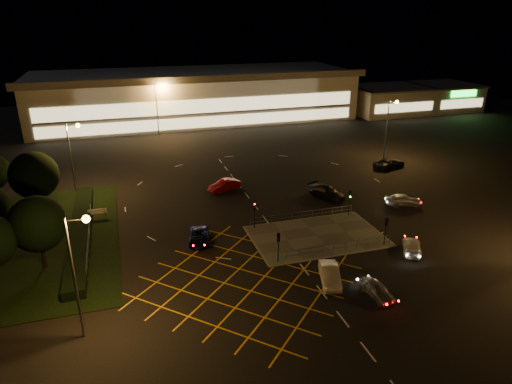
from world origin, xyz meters
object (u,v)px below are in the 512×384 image
object	(u,v)px
car_right_silver	(403,200)
car_circ_red	(225,185)
car_approach_white	(412,246)
car_left_blue	(199,237)
car_near_silver	(377,290)
car_queue_white	(330,275)
signal_nw	(254,210)
car_far_dkgrey	(326,192)
signal_se	(386,225)
signal_ne	(350,198)
signal_sw	(278,241)
car_east_grey	(389,163)

from	to	relation	value
car_right_silver	car_circ_red	world-z (taller)	car_circ_red
car_right_silver	car_approach_white	distance (m)	12.49
car_left_blue	car_approach_white	distance (m)	22.41
car_near_silver	car_circ_red	bearing A→B (deg)	97.84
car_queue_white	car_approach_white	xyz separation A→B (m)	(10.63, 2.67, -0.13)
car_right_silver	car_left_blue	bearing A→B (deg)	115.36
signal_nw	car_far_dkgrey	distance (m)	13.54
signal_se	signal_ne	xyz separation A→B (m)	(0.00, 7.99, 0.00)
signal_sw	car_near_silver	xyz separation A→B (m)	(6.31, -8.00, -1.72)
signal_ne	car_far_dkgrey	xyz separation A→B (m)	(-0.04, 6.14, -1.57)
car_circ_red	car_east_grey	bearing A→B (deg)	71.31
car_far_dkgrey	car_right_silver	distance (m)	9.83
car_far_dkgrey	signal_se	bearing A→B (deg)	-114.04
signal_nw	car_approach_white	size ratio (longest dim) A/B	0.73
signal_se	car_circ_red	size ratio (longest dim) A/B	0.67
car_circ_red	signal_se	bearing A→B (deg)	8.41
signal_se	car_circ_red	bearing A→B (deg)	-58.86
signal_sw	car_far_dkgrey	world-z (taller)	signal_sw
car_queue_white	car_east_grey	xyz separation A→B (m)	(23.60, 27.28, 0.01)
signal_nw	car_far_dkgrey	size ratio (longest dim) A/B	0.58
signal_nw	car_circ_red	world-z (taller)	signal_nw
signal_ne	car_circ_red	world-z (taller)	signal_ne
car_queue_white	car_approach_white	distance (m)	10.96
car_circ_red	signal_sw	bearing A→B (deg)	-21.41
signal_nw	signal_ne	bearing A→B (deg)	0.00
car_approach_white	signal_nw	bearing A→B (deg)	-4.17
car_left_blue	car_far_dkgrey	world-z (taller)	car_far_dkgrey
car_left_blue	car_right_silver	world-z (taller)	car_right_silver
car_left_blue	car_approach_white	size ratio (longest dim) A/B	1.06
car_far_dkgrey	car_circ_red	distance (m)	14.04
car_near_silver	car_approach_white	distance (m)	9.74
signal_ne	car_east_grey	size ratio (longest dim) A/B	0.57
signal_nw	car_far_dkgrey	bearing A→B (deg)	27.18
signal_sw	signal_se	bearing A→B (deg)	-180.00
car_left_blue	car_circ_red	distance (m)	15.33
car_far_dkgrey	car_approach_white	xyz separation A→B (m)	(2.04, -16.16, -0.17)
signal_sw	car_left_blue	world-z (taller)	signal_sw
car_left_blue	car_approach_white	bearing A→B (deg)	-11.81
signal_sw	car_east_grey	bearing A→B (deg)	-140.06
signal_sw	car_circ_red	bearing A→B (deg)	-88.68
signal_se	car_queue_white	xyz separation A→B (m)	(-8.63, -4.69, -1.61)
signal_ne	car_approach_white	bearing A→B (deg)	-78.71
signal_se	car_far_dkgrey	xyz separation A→B (m)	(-0.04, 14.13, -1.57)
signal_sw	signal_nw	distance (m)	7.99
car_near_silver	car_left_blue	distance (m)	19.56
signal_sw	car_left_blue	size ratio (longest dim) A/B	0.69
signal_se	signal_nw	xyz separation A→B (m)	(-12.00, 7.99, 0.00)
car_left_blue	car_queue_white	bearing A→B (deg)	-37.51
signal_sw	car_east_grey	world-z (taller)	signal_sw
signal_nw	car_queue_white	xyz separation A→B (m)	(3.37, -12.68, -1.61)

